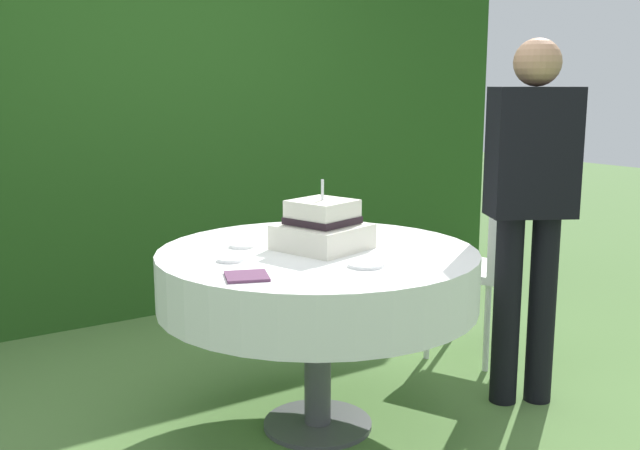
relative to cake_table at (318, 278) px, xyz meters
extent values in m
plane|color=#547A3D|center=(0.00, 0.00, -0.64)|extent=(20.00, 20.00, 0.00)
cube|color=#234C19|center=(0.00, 2.09, 0.46)|extent=(5.60, 0.52, 2.21)
cylinder|color=#4C4C51|center=(0.00, 0.00, -0.63)|extent=(0.45, 0.45, 0.02)
cylinder|color=#4C4C51|center=(0.00, 0.00, -0.28)|extent=(0.11, 0.11, 0.73)
cylinder|color=olive|center=(0.00, 0.00, 0.10)|extent=(1.26, 1.26, 0.03)
cylinder|color=white|center=(0.00, 0.00, 0.00)|extent=(1.29, 1.29, 0.23)
cube|color=silver|center=(0.03, 0.01, 0.16)|extent=(0.38, 0.38, 0.10)
cube|color=silver|center=(0.03, 0.01, 0.26)|extent=(0.28, 0.28, 0.10)
cube|color=black|center=(0.03, 0.01, 0.23)|extent=(0.29, 0.29, 0.03)
sphere|color=#E04C8C|center=(0.11, 0.15, 0.24)|extent=(0.08, 0.08, 0.08)
cylinder|color=silver|center=(0.03, 0.01, 0.35)|extent=(0.01, 0.01, 0.08)
cylinder|color=white|center=(0.00, -0.32, 0.12)|extent=(0.14, 0.14, 0.01)
cylinder|color=white|center=(0.34, 0.38, 0.12)|extent=(0.10, 0.10, 0.01)
cylinder|color=white|center=(-0.22, 0.22, 0.12)|extent=(0.11, 0.11, 0.01)
cylinder|color=white|center=(-0.37, 0.03, 0.12)|extent=(0.11, 0.11, 0.01)
cube|color=#603856|center=(-0.44, -0.23, 0.12)|extent=(0.19, 0.19, 0.01)
cylinder|color=white|center=(1.20, 0.47, -0.42)|extent=(0.03, 0.03, 0.45)
cylinder|color=white|center=(0.90, 0.34, -0.42)|extent=(0.03, 0.03, 0.45)
cylinder|color=white|center=(1.33, 0.18, -0.42)|extent=(0.03, 0.03, 0.45)
cylinder|color=white|center=(1.04, 0.05, -0.42)|extent=(0.03, 0.03, 0.45)
cube|color=white|center=(1.12, 0.26, -0.17)|extent=(0.53, 0.53, 0.04)
cube|color=white|center=(1.19, 0.09, 0.05)|extent=(0.38, 0.20, 0.40)
cylinder|color=black|center=(0.98, -0.33, -0.22)|extent=(0.12, 0.12, 0.85)
cylinder|color=black|center=(0.84, -0.25, -0.22)|extent=(0.12, 0.12, 0.85)
cube|color=black|center=(0.91, -0.29, 0.48)|extent=(0.41, 0.35, 0.55)
sphere|color=#A87A5B|center=(0.91, -0.29, 0.86)|extent=(0.20, 0.20, 0.20)
camera|label=1|loc=(-1.59, -2.41, 0.77)|focal=41.49mm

